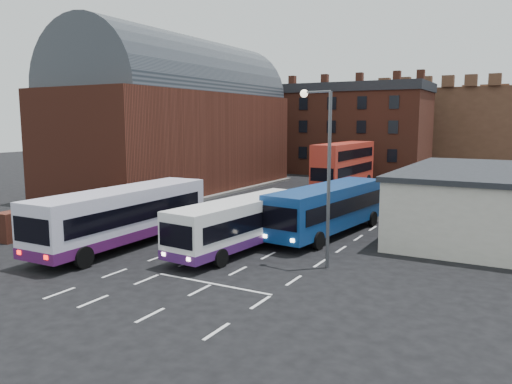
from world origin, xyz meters
The scene contains 13 objects.
ground centered at (0.00, 0.00, 0.00)m, with size 180.00×180.00×0.00m, color black.
railway_station centered at (-15.50, 21.00, 7.64)m, with size 12.00×28.00×16.00m.
forecourt_wall centered at (-10.20, 2.00, 0.90)m, with size 1.20×10.00×1.80m, color #602B1E.
cream_building centered at (15.00, 14.00, 2.16)m, with size 10.40×16.40×4.25m.
brick_terrace centered at (-6.00, 46.00, 5.50)m, with size 22.00×10.00×11.00m, color brown.
castle_keep centered at (6.00, 66.00, 6.00)m, with size 22.00×22.00×12.00m, color brown.
bus_white_outbound centered at (-3.36, 0.20, 1.99)m, with size 3.26×12.38×3.36m.
bus_white_inbound centered at (3.05, 2.75, 1.69)m, with size 3.40×10.69×2.87m.
bus_blue centered at (6.00, 8.72, 1.86)m, with size 3.95×11.80×3.16m.
bus_red_double centered at (-0.71, 30.97, 2.59)m, with size 3.27×12.26×4.88m.
street_lamp centered at (8.30, 1.88, 5.31)m, with size 1.77×0.56×8.79m.
pedestrian_red centered at (-5.15, -3.01, 0.87)m, with size 0.63×0.42×1.74m, color #800F00.
pedestrian_beige centered at (-6.70, -2.00, 0.77)m, with size 0.75×0.58×1.54m, color beige.
Camera 1 is at (17.21, -20.93, 7.27)m, focal length 35.00 mm.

